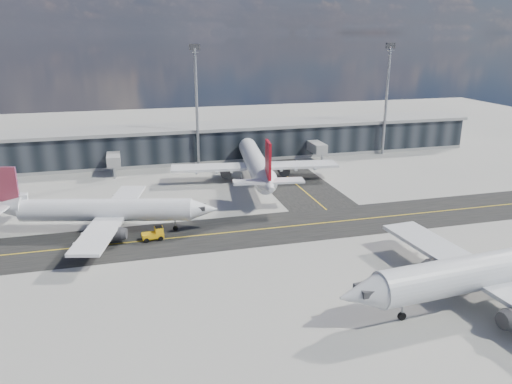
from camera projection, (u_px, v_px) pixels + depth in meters
ground at (245, 241)px, 78.63m from camera, size 300.00×300.00×0.00m
taxiway_lanes at (252, 215)px, 89.47m from camera, size 180.00×63.00×0.03m
terminal_concourse at (194, 144)px, 127.95m from camera, size 152.00×19.80×8.80m
floodlight_masts at (197, 102)px, 118.05m from camera, size 102.50×0.70×28.90m
airliner_af at (103, 210)px, 81.42m from camera, size 36.83×31.66×11.02m
airliner_redtail at (256, 164)px, 108.01m from camera, size 37.02×43.28×12.82m
airliner_near at (501, 268)px, 59.96m from camera, size 43.51×37.12×12.88m
baggage_tug at (155, 234)px, 78.66m from camera, size 3.49×2.01×2.10m
service_van at (264, 163)px, 122.69m from camera, size 3.43×6.06×1.60m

